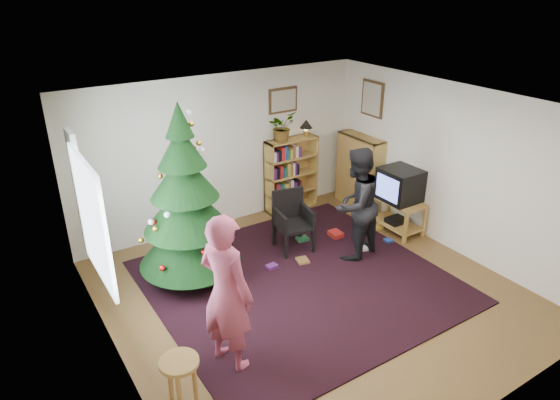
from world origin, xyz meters
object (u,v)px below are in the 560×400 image
picture_right (372,99)px  crt_tv (400,185)px  person_by_chair (356,205)px  tv_stand (397,212)px  christmas_tree (186,211)px  person_standing (226,293)px  table_lamp (306,125)px  picture_back (283,100)px  potted_plant (282,127)px  bookshelf_back (291,174)px  armchair (290,218)px  bookshelf_right (359,171)px  stool (180,372)px

picture_right → crt_tv: 1.57m
person_by_chair → tv_stand: bearing=178.3°
christmas_tree → person_standing: bearing=-100.2°
person_standing → table_lamp: size_ratio=6.13×
picture_back → person_standing: 4.17m
picture_right → potted_plant: bearing=157.7°
bookshelf_back → table_lamp: size_ratio=4.44×
picture_back → bookshelf_back: picture_back is taller
tv_stand → potted_plant: bearing=125.8°
picture_back → person_by_chair: (-0.07, -2.03, -1.10)m
picture_back → christmas_tree: 2.82m
person_standing → crt_tv: bearing=-92.5°
armchair → person_by_chair: person_by_chair is taller
bookshelf_right → person_by_chair: (-1.26, -1.35, 0.18)m
bookshelf_back → crt_tv: 1.92m
picture_back → person_standing: (-2.66, -3.03, -1.05)m
bookshelf_back → crt_tv: bearing=-59.2°
christmas_tree → crt_tv: 3.45m
potted_plant → table_lamp: (0.50, -0.00, -0.05)m
potted_plant → table_lamp: 0.50m
christmas_tree → armchair: 1.72m
picture_right → bookshelf_right: (-0.14, 0.05, -1.29)m
picture_right → person_standing: 4.72m
bookshelf_right → tv_stand: size_ratio=1.50×
crt_tv → person_standing: (-3.72, -1.25, 0.08)m
tv_stand → crt_tv: size_ratio=1.45×
bookshelf_right → person_by_chair: 1.85m
picture_back → bookshelf_back: size_ratio=0.42×
picture_right → person_standing: (-3.98, -2.30, -1.05)m
stool → person_standing: size_ratio=0.35×
stool → person_by_chair: size_ratio=0.37×
crt_tv → person_by_chair: (-1.13, -0.25, 0.04)m
armchair → christmas_tree: bearing=-171.0°
christmas_tree → stool: size_ratio=3.98×
picture_right → bookshelf_right: picture_right is taller
person_by_chair → potted_plant: bearing=-102.8°
bookshelf_right → picture_back: bearing=60.4°
bookshelf_back → bookshelf_right: 1.23m
picture_right → armchair: 2.56m
picture_back → person_by_chair: bearing=-91.9°
picture_back → tv_stand: 2.64m
table_lamp → bookshelf_back: bearing=180.0°
christmas_tree → person_standing: size_ratio=1.39×
armchair → potted_plant: bearing=72.1°
picture_right → christmas_tree: 3.82m
christmas_tree → table_lamp: size_ratio=8.51×
christmas_tree → armchair: (1.63, -0.01, -0.54)m
picture_right → stool: 5.58m
stool → person_standing: 0.88m
person_standing → bookshelf_right: bearing=-79.7°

